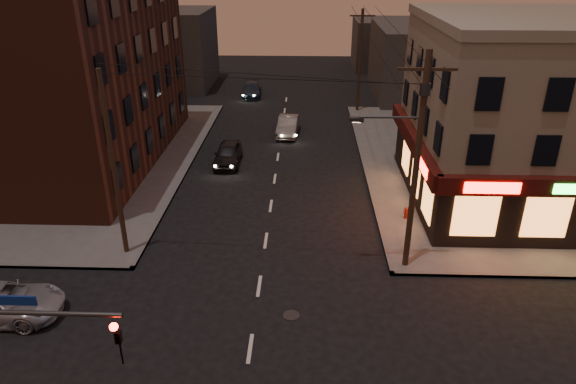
{
  "coord_description": "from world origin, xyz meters",
  "views": [
    {
      "loc": [
        1.96,
        -14.96,
        13.61
      ],
      "look_at": [
        1.19,
        7.17,
        3.2
      ],
      "focal_mm": 32.0,
      "sensor_mm": 36.0,
      "label": 1
    }
  ],
  "objects_px": {
    "suv_cross": "(0,302)",
    "sedan_near": "(228,154)",
    "fire_hydrant": "(406,212)",
    "sedan_mid": "(288,126)",
    "sedan_far": "(252,90)"
  },
  "relations": [
    {
      "from": "sedan_mid",
      "to": "sedan_far",
      "type": "relative_size",
      "value": 0.98
    },
    {
      "from": "sedan_far",
      "to": "sedan_mid",
      "type": "bearing_deg",
      "value": -73.81
    },
    {
      "from": "sedan_near",
      "to": "fire_hydrant",
      "type": "distance_m",
      "value": 13.7
    },
    {
      "from": "fire_hydrant",
      "to": "sedan_near",
      "type": "bearing_deg",
      "value": 143.82
    },
    {
      "from": "sedan_near",
      "to": "sedan_mid",
      "type": "height_order",
      "value": "sedan_mid"
    },
    {
      "from": "suv_cross",
      "to": "sedan_near",
      "type": "distance_m",
      "value": 18.36
    },
    {
      "from": "sedan_mid",
      "to": "fire_hydrant",
      "type": "relative_size",
      "value": 6.58
    },
    {
      "from": "sedan_mid",
      "to": "sedan_far",
      "type": "height_order",
      "value": "sedan_mid"
    },
    {
      "from": "suv_cross",
      "to": "fire_hydrant",
      "type": "distance_m",
      "value": 20.06
    },
    {
      "from": "sedan_near",
      "to": "sedan_mid",
      "type": "relative_size",
      "value": 0.97
    },
    {
      "from": "suv_cross",
      "to": "sedan_far",
      "type": "distance_m",
      "value": 36.34
    },
    {
      "from": "sedan_near",
      "to": "sedan_far",
      "type": "relative_size",
      "value": 0.94
    },
    {
      "from": "sedan_near",
      "to": "sedan_far",
      "type": "xyz_separation_m",
      "value": [
        -0.17,
        18.7,
        -0.07
      ]
    },
    {
      "from": "suv_cross",
      "to": "sedan_near",
      "type": "bearing_deg",
      "value": -22.91
    },
    {
      "from": "suv_cross",
      "to": "fire_hydrant",
      "type": "height_order",
      "value": "suv_cross"
    }
  ]
}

